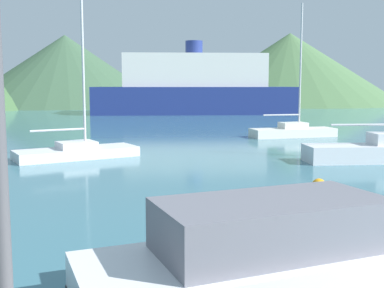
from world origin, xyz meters
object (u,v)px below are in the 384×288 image
at_px(motorboat_near, 340,253).
at_px(sailboat_outer, 77,150).
at_px(ferry_distant, 194,88).
at_px(buoy_marker, 319,192).
at_px(sailboat_middle, 293,130).

relative_size(motorboat_near, sailboat_outer, 1.13).
bearing_deg(sailboat_outer, ferry_distant, 50.17).
bearing_deg(buoy_marker, ferry_distant, 78.32).
height_order(sailboat_outer, ferry_distant, ferry_distant).
bearing_deg(sailboat_outer, motorboat_near, -91.68).
bearing_deg(sailboat_outer, sailboat_middle, 6.56).
relative_size(motorboat_near, buoy_marker, 13.05).
xyz_separation_m(sailboat_outer, buoy_marker, (6.41, -10.73, -0.07)).
xyz_separation_m(sailboat_outer, ferry_distant, (15.42, 32.85, 2.74)).
distance_m(sailboat_middle, ferry_distant, 27.49).
height_order(sailboat_outer, buoy_marker, sailboat_outer).
bearing_deg(motorboat_near, ferry_distant, 70.76).
distance_m(sailboat_middle, sailboat_outer, 15.24).
relative_size(sailboat_outer, buoy_marker, 11.58).
xyz_separation_m(sailboat_middle, ferry_distant, (1.22, 27.33, 2.66)).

